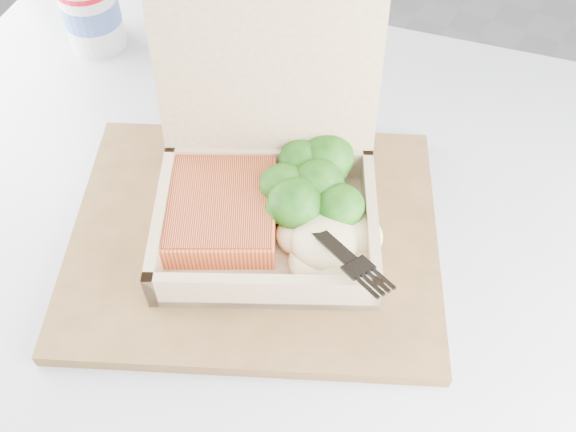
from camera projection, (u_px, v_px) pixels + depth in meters
The scene contains 9 objects.
cafe_table at pixel (219, 330), 0.78m from camera, with size 0.96×0.96×0.73m.
serving_tray at pixel (255, 237), 0.63m from camera, with size 0.36×0.28×0.02m, color brown.
takeout_container at pixel (267, 180), 0.60m from camera, with size 0.27×0.27×0.20m.
salmon_fillet at pixel (222, 202), 0.62m from camera, with size 0.10×0.14×0.03m, color orange.
broccoli_pile at pixel (318, 188), 0.62m from camera, with size 0.12×0.12×0.04m, color #2E7C1B, non-canonical shape.
mashed_potatoes at pixel (325, 241), 0.58m from camera, with size 0.10×0.09×0.04m, color beige.
plastic_fork at pixel (302, 212), 0.59m from camera, with size 0.15×0.09×0.04m.
paper_cup at pixel (91, 11), 0.79m from camera, with size 0.07×0.07×0.09m.
receipt at pixel (300, 113), 0.75m from camera, with size 0.07×0.13×0.00m, color white.
Camera 1 is at (0.33, -0.27, 1.25)m, focal length 40.00 mm.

